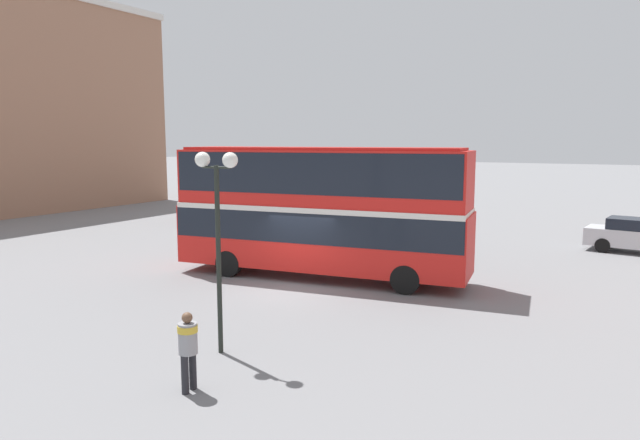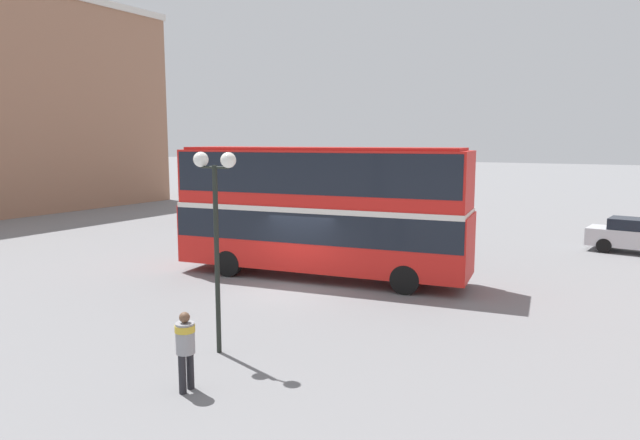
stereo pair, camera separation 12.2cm
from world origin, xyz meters
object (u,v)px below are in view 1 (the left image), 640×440
pedestrian_foreground (188,343)px  parked_car_kerb_near (348,215)px  double_decker_bus (320,204)px  parked_car_side_street (639,236)px  street_lamp_twin_globe (217,200)px  parked_car_kerb_far (216,211)px

pedestrian_foreground → parked_car_kerb_near: pedestrian_foreground is taller
double_decker_bus → pedestrian_foreground: (2.61, -9.93, -1.77)m
parked_car_side_street → parked_car_kerb_near: bearing=-174.6°
parked_car_side_street → street_lamp_twin_globe: (-8.62, -19.38, 2.96)m
pedestrian_foreground → parked_car_side_street: size_ratio=0.36×
double_decker_bus → street_lamp_twin_globe: (1.75, -7.90, 0.96)m
parked_car_kerb_near → street_lamp_twin_globe: (6.62, -19.61, 3.02)m
double_decker_bus → parked_car_kerb_far: bearing=135.8°
parked_car_side_street → double_decker_bus: bearing=-125.8°
parked_car_kerb_near → street_lamp_twin_globe: 20.91m
parked_car_kerb_near → parked_car_side_street: size_ratio=1.03×
parked_car_kerb_near → pedestrian_foreground: bearing=95.9°
parked_car_kerb_far → street_lamp_twin_globe: 22.94m
parked_car_kerb_far → double_decker_bus: bearing=158.0°
pedestrian_foreground → parked_car_side_street: 22.78m
street_lamp_twin_globe → double_decker_bus: bearing=102.5°
parked_car_kerb_near → street_lamp_twin_globe: bearing=95.5°
double_decker_bus → parked_car_side_street: (10.37, 11.49, -2.00)m
pedestrian_foreground → parked_car_side_street: (7.76, 21.42, -0.22)m
parked_car_kerb_near → parked_car_kerb_far: (-8.18, -2.35, 0.00)m
parked_car_kerb_near → street_lamp_twin_globe: street_lamp_twin_globe is taller
street_lamp_twin_globe → pedestrian_foreground: bearing=-67.1°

